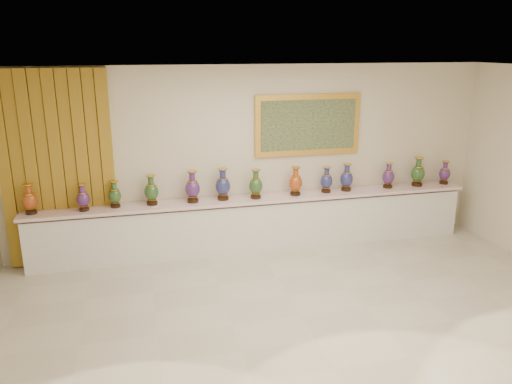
% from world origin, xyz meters
% --- Properties ---
extents(ground, '(8.00, 8.00, 0.00)m').
position_xyz_m(ground, '(0.00, 0.00, 0.00)').
color(ground, beige).
rests_on(ground, ground).
extents(room, '(8.00, 8.00, 8.00)m').
position_xyz_m(room, '(-2.40, 2.44, 1.58)').
color(room, beige).
rests_on(room, ground).
extents(counter, '(7.28, 0.48, 0.90)m').
position_xyz_m(counter, '(0.00, 2.27, 0.44)').
color(counter, white).
rests_on(counter, ground).
extents(vase_0, '(0.28, 0.28, 0.45)m').
position_xyz_m(vase_0, '(-3.44, 2.25, 1.10)').
color(vase_0, black).
rests_on(vase_0, counter).
extents(vase_1, '(0.24, 0.24, 0.42)m').
position_xyz_m(vase_1, '(-2.69, 2.21, 1.09)').
color(vase_1, black).
rests_on(vase_1, counter).
extents(vase_2, '(0.25, 0.25, 0.41)m').
position_xyz_m(vase_2, '(-2.24, 2.28, 1.09)').
color(vase_2, black).
rests_on(vase_2, counter).
extents(vase_3, '(0.25, 0.25, 0.47)m').
position_xyz_m(vase_3, '(-1.69, 2.28, 1.11)').
color(vase_3, black).
rests_on(vase_3, counter).
extents(vase_4, '(0.28, 0.28, 0.51)m').
position_xyz_m(vase_4, '(-1.06, 2.26, 1.13)').
color(vase_4, black).
rests_on(vase_4, counter).
extents(vase_5, '(0.28, 0.28, 0.51)m').
position_xyz_m(vase_5, '(-0.57, 2.27, 1.13)').
color(vase_5, black).
rests_on(vase_5, counter).
extents(vase_6, '(0.25, 0.25, 0.48)m').
position_xyz_m(vase_6, '(-0.04, 2.22, 1.11)').
color(vase_6, black).
rests_on(vase_6, counter).
extents(vase_7, '(0.27, 0.27, 0.48)m').
position_xyz_m(vase_7, '(0.63, 2.24, 1.11)').
color(vase_7, black).
rests_on(vase_7, counter).
extents(vase_8, '(0.24, 0.24, 0.44)m').
position_xyz_m(vase_8, '(1.19, 2.27, 1.10)').
color(vase_8, black).
rests_on(vase_8, counter).
extents(vase_9, '(0.28, 0.28, 0.47)m').
position_xyz_m(vase_9, '(1.56, 2.29, 1.11)').
color(vase_9, black).
rests_on(vase_9, counter).
extents(vase_10, '(0.24, 0.24, 0.45)m').
position_xyz_m(vase_10, '(2.34, 2.28, 1.10)').
color(vase_10, black).
rests_on(vase_10, counter).
extents(vase_11, '(0.26, 0.26, 0.51)m').
position_xyz_m(vase_11, '(2.90, 2.27, 1.13)').
color(vase_11, black).
rests_on(vase_11, counter).
extents(vase_12, '(0.22, 0.22, 0.42)m').
position_xyz_m(vase_12, '(3.44, 2.28, 1.09)').
color(vase_12, black).
rests_on(vase_12, counter).
extents(label_card, '(0.10, 0.06, 0.00)m').
position_xyz_m(label_card, '(-1.64, 2.13, 0.90)').
color(label_card, white).
rests_on(label_card, counter).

